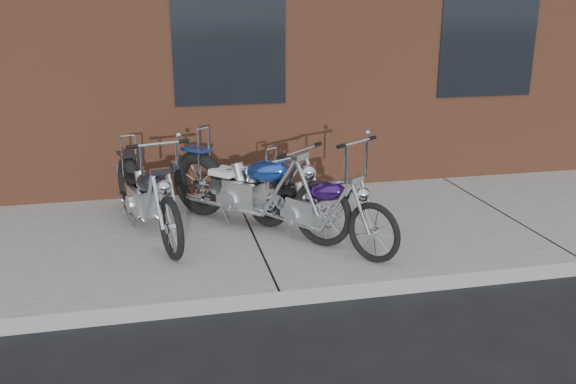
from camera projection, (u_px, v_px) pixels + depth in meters
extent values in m
plane|color=black|center=(280.00, 307.00, 5.28)|extent=(120.00, 120.00, 0.00)
cube|color=gray|center=(252.00, 237.00, 6.66)|extent=(22.00, 3.00, 0.15)
torus|color=black|center=(275.00, 200.00, 6.60)|extent=(0.48, 0.61, 0.66)
torus|color=black|center=(386.00, 236.00, 5.67)|extent=(0.39, 0.53, 0.59)
cube|color=#AFB0B3|center=(316.00, 213.00, 6.22)|extent=(0.42, 0.45, 0.27)
ellipsoid|color=#34145D|center=(337.00, 194.00, 5.98)|extent=(0.48, 0.55, 0.28)
cube|color=black|center=(299.00, 192.00, 6.32)|extent=(0.33, 0.33, 0.05)
cylinder|color=silver|center=(377.00, 209.00, 5.68)|extent=(0.18, 0.24, 0.49)
cylinder|color=silver|center=(369.00, 144.00, 5.57)|extent=(0.43, 0.31, 0.03)
cylinder|color=silver|center=(280.00, 171.00, 6.45)|extent=(0.03, 0.03, 0.44)
cylinder|color=silver|center=(309.00, 217.00, 6.47)|extent=(0.50, 0.70, 0.04)
torus|color=black|center=(210.00, 186.00, 6.96)|extent=(0.63, 0.66, 0.76)
torus|color=black|center=(335.00, 216.00, 6.06)|extent=(0.52, 0.56, 0.69)
cube|color=#AFB0B3|center=(257.00, 197.00, 6.59)|extent=(0.51, 0.51, 0.32)
ellipsoid|color=#2046AE|center=(279.00, 173.00, 6.34)|extent=(0.60, 0.62, 0.33)
cube|color=beige|center=(237.00, 174.00, 6.68)|extent=(0.39, 0.39, 0.06)
cylinder|color=silver|center=(324.00, 187.00, 6.05)|extent=(0.24, 0.26, 0.57)
cylinder|color=silver|center=(314.00, 152.00, 6.02)|extent=(0.45, 0.42, 0.03)
cylinder|color=silver|center=(214.00, 152.00, 6.79)|extent=(0.03, 0.03, 0.51)
cylinder|color=silver|center=(247.00, 202.00, 6.86)|extent=(0.69, 0.74, 0.05)
torus|color=black|center=(133.00, 188.00, 6.97)|extent=(0.32, 0.71, 0.70)
torus|color=black|center=(176.00, 233.00, 5.70)|extent=(0.24, 0.62, 0.63)
cube|color=#AFB0B3|center=(148.00, 204.00, 6.45)|extent=(0.37, 0.45, 0.29)
ellipsoid|color=#20212C|center=(154.00, 185.00, 6.14)|extent=(0.39, 0.58, 0.30)
cube|color=black|center=(141.00, 181.00, 6.60)|extent=(0.30, 0.33, 0.06)
cylinder|color=silver|center=(170.00, 204.00, 5.73)|extent=(0.12, 0.28, 0.52)
cylinder|color=silver|center=(163.00, 147.00, 5.67)|extent=(0.52, 0.18, 0.03)
cylinder|color=silver|center=(132.00, 159.00, 6.79)|extent=(0.03, 0.03, 0.46)
cylinder|color=silver|center=(154.00, 208.00, 6.72)|extent=(0.29, 0.85, 0.05)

